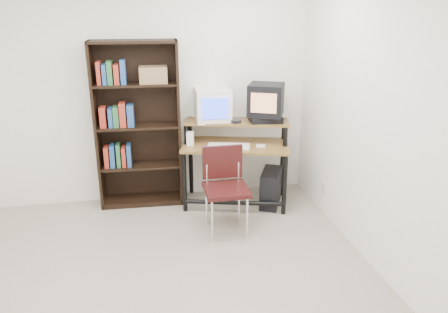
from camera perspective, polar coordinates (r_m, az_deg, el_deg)
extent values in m
cube|color=#A89D8B|center=(3.79, -9.58, -17.60)|extent=(4.00, 4.00, 0.01)
cube|color=white|center=(5.13, -11.27, 8.23)|extent=(4.00, 0.01, 2.60)
cube|color=white|center=(3.76, 21.22, 3.25)|extent=(0.01, 4.00, 2.60)
cube|color=brown|center=(5.01, 1.51, 1.45)|extent=(1.32, 0.89, 0.03)
cube|color=brown|center=(5.05, 1.60, 4.57)|extent=(1.25, 0.66, 0.02)
cylinder|color=black|center=(4.94, -5.18, -3.32)|extent=(0.05, 0.05, 0.72)
cylinder|color=black|center=(4.90, 7.92, -3.65)|extent=(0.05, 0.05, 0.72)
cylinder|color=black|center=(5.37, -4.37, 0.12)|extent=(0.05, 0.05, 0.98)
cylinder|color=black|center=(5.33, 7.64, -0.15)|extent=(0.05, 0.05, 0.98)
cylinder|color=black|center=(4.99, 1.32, -6.05)|extent=(1.10, 0.34, 0.05)
cube|color=white|center=(5.06, -1.50, 6.79)|extent=(0.41, 0.41, 0.38)
cube|color=#2E4BF7|center=(4.86, -1.16, 6.27)|extent=(0.30, 0.02, 0.24)
cube|color=black|center=(5.03, 5.43, 4.89)|extent=(0.38, 0.28, 0.08)
cube|color=black|center=(5.00, 5.50, 7.40)|extent=(0.50, 0.49, 0.36)
cube|color=tan|center=(4.82, 5.20, 6.94)|extent=(0.26, 0.13, 0.22)
cylinder|color=#26262B|center=(4.96, 1.58, 4.58)|extent=(0.16, 0.16, 0.05)
cube|color=white|center=(4.90, 0.61, 1.26)|extent=(0.51, 0.33, 0.03)
cube|color=black|center=(4.92, 4.86, 1.11)|extent=(0.25, 0.22, 0.01)
cube|color=white|center=(4.92, 4.82, 1.34)|extent=(0.11, 0.09, 0.03)
cube|color=white|center=(4.96, -4.42, 2.27)|extent=(0.10, 0.09, 0.17)
cube|color=black|center=(5.18, 6.13, -4.08)|extent=(0.37, 0.49, 0.42)
cube|color=black|center=(4.44, 0.30, -4.37)|extent=(0.44, 0.44, 0.04)
cube|color=black|center=(4.54, -0.20, -0.72)|extent=(0.42, 0.04, 0.36)
cylinder|color=silver|center=(4.36, -1.55, -8.43)|extent=(0.02, 0.02, 0.45)
cylinder|color=silver|center=(4.43, 3.04, -8.00)|extent=(0.02, 0.02, 0.45)
cylinder|color=silver|center=(4.68, -2.30, -6.43)|extent=(0.02, 0.02, 0.45)
cylinder|color=silver|center=(4.74, 1.98, -6.07)|extent=(0.02, 0.02, 0.45)
cube|color=black|center=(5.09, -16.30, 3.64)|extent=(0.05, 0.32, 1.89)
cube|color=black|center=(5.05, -5.93, 4.18)|extent=(0.05, 0.32, 1.89)
cube|color=black|center=(5.19, -11.08, 4.35)|extent=(0.95, 0.07, 1.89)
cube|color=black|center=(4.89, -11.86, 14.51)|extent=(0.96, 0.36, 0.03)
cube|color=black|center=(5.36, -10.51, -5.56)|extent=(0.96, 0.36, 0.06)
cube|color=black|center=(5.19, -10.80, -1.12)|extent=(0.90, 0.34, 0.03)
cube|color=black|center=(5.05, -11.14, 3.92)|extent=(0.90, 0.34, 0.02)
cube|color=black|center=(4.95, -11.50, 9.22)|extent=(0.90, 0.34, 0.02)
cube|color=brown|center=(4.92, -9.22, 10.52)|extent=(0.31, 0.25, 0.18)
cube|color=beige|center=(5.04, 12.92, -4.06)|extent=(0.02, 0.08, 0.12)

